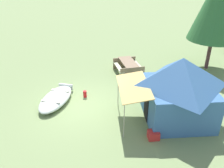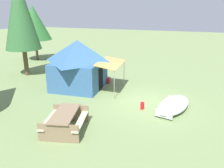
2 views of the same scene
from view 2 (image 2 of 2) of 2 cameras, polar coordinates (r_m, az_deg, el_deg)
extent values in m
plane|color=#728854|center=(12.26, 7.88, -4.46)|extent=(80.00, 80.00, 0.00)
ellipsoid|color=silver|center=(11.66, 14.98, -5.01)|extent=(3.00, 1.86, 0.44)
ellipsoid|color=#454946|center=(11.65, 14.99, -4.85)|extent=(2.75, 1.67, 0.16)
cube|color=beige|center=(12.09, 15.89, -3.33)|extent=(0.36, 0.96, 0.04)
cube|color=beige|center=(11.10, 14.13, -5.15)|extent=(0.36, 0.96, 0.04)
cube|color=silver|center=(10.54, 12.74, -7.30)|extent=(0.26, 0.80, 0.33)
cube|color=#376295|center=(14.18, -8.21, 2.27)|extent=(3.09, 2.99, 1.66)
pyramid|color=#376295|center=(13.85, -8.48, 8.12)|extent=(3.33, 3.23, 1.28)
cube|color=black|center=(13.74, -2.80, 1.33)|extent=(0.76, 0.09, 1.33)
cube|color=tan|center=(13.30, -0.32, 5.30)|extent=(2.69, 1.44, 0.23)
cylinder|color=gray|center=(14.55, 2.99, 2.68)|extent=(0.04, 0.04, 1.58)
cylinder|color=gray|center=(12.29, 0.54, -0.28)|extent=(0.04, 0.04, 1.58)
cube|color=#836A50|center=(9.36, -11.66, -7.14)|extent=(2.08, 1.28, 0.04)
cube|color=beige|center=(9.32, -7.74, -8.96)|extent=(1.94, 0.71, 0.04)
cube|color=beige|center=(9.68, -15.21, -8.37)|extent=(1.94, 0.71, 0.04)
cube|color=#836A50|center=(8.81, -13.17, -11.81)|extent=(0.43, 1.51, 0.73)
cube|color=#836A50|center=(10.27, -10.10, -7.03)|extent=(0.43, 1.51, 0.73)
cube|color=red|center=(15.17, -1.31, 0.95)|extent=(0.45, 0.49, 0.35)
cylinder|color=red|center=(11.36, 7.51, -5.35)|extent=(0.21, 0.21, 0.36)
cylinder|color=brown|center=(17.90, -20.58, 5.08)|extent=(0.32, 0.32, 1.92)
cone|color=#326433|center=(17.50, -21.90, 16.26)|extent=(2.46, 2.46, 5.07)
cylinder|color=brown|center=(22.89, -18.17, 8.03)|extent=(0.23, 0.23, 1.91)
cone|color=#2A672D|center=(22.62, -18.81, 14.20)|extent=(2.98, 2.98, 3.04)
camera|label=1|loc=(21.46, 11.07, 22.86)|focal=38.13mm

